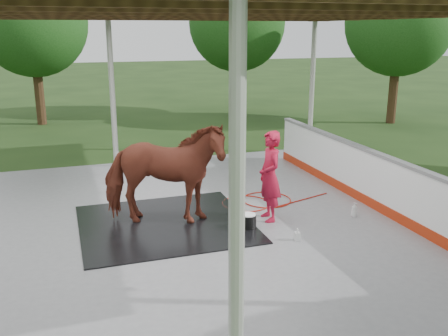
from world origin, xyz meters
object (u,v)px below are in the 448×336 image
object	(u,v)px
dasher_board	(370,179)
handler	(270,176)
horse	(164,174)
wash_bucket	(248,221)

from	to	relation	value
dasher_board	handler	xyz separation A→B (m)	(-2.30, -0.14, 0.31)
dasher_board	handler	size ratio (longest dim) A/B	4.66
horse	wash_bucket	xyz separation A→B (m)	(1.39, -0.68, -0.83)
dasher_board	handler	bearing A→B (deg)	-176.63
horse	dasher_board	bearing A→B (deg)	-74.85
dasher_board	wash_bucket	bearing A→B (deg)	-171.21
horse	handler	size ratio (longest dim) A/B	1.32
handler	wash_bucket	xyz separation A→B (m)	(-0.54, -0.30, -0.71)
dasher_board	horse	xyz separation A→B (m)	(-4.22, 0.24, 0.43)
wash_bucket	handler	bearing A→B (deg)	29.32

